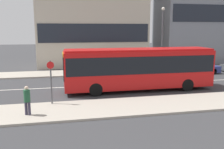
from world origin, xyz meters
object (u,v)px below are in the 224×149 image
at_px(parked_car_0, 199,68).
at_px(pedestrian_near_stop, 27,99).
at_px(street_lamp, 162,33).
at_px(bus_stop_sign, 51,79).
at_px(city_bus, 139,66).

relative_size(parked_car_0, pedestrian_near_stop, 2.61).
bearing_deg(street_lamp, pedestrian_near_stop, -136.95).
xyz_separation_m(parked_car_0, pedestrian_near_stop, (-16.36, -10.30, 0.40)).
bearing_deg(street_lamp, bus_stop_sign, -138.91).
bearing_deg(parked_car_0, city_bus, -146.67).
height_order(parked_car_0, bus_stop_sign, bus_stop_sign).
relative_size(city_bus, street_lamp, 1.68).
distance_m(city_bus, street_lamp, 9.12).
relative_size(city_bus, bus_stop_sign, 4.25).
xyz_separation_m(parked_car_0, bus_stop_sign, (-15.13, -8.44, 1.07)).
xyz_separation_m(city_bus, parked_car_0, (8.58, 5.64, -1.23)).
distance_m(city_bus, bus_stop_sign, 7.13).
bearing_deg(street_lamp, city_bus, -124.39).
bearing_deg(city_bus, street_lamp, 51.62).
bearing_deg(city_bus, bus_stop_sign, -160.90).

